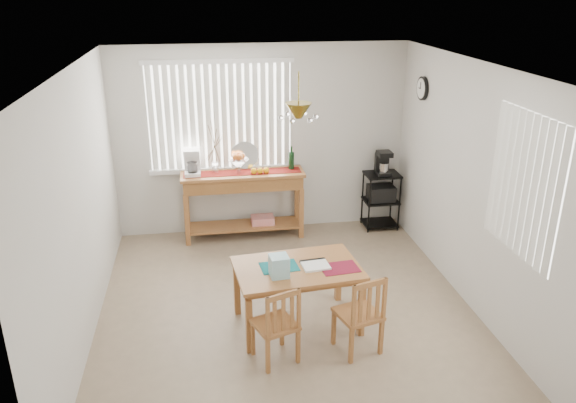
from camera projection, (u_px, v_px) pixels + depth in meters
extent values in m
cube|color=gray|center=(287.00, 310.00, 6.11)|extent=(4.00, 4.50, 0.01)
cube|color=silver|center=(261.00, 139.00, 7.75)|extent=(4.00, 0.10, 2.60)
cube|color=silver|center=(343.00, 329.00, 3.52)|extent=(4.00, 0.10, 2.60)
cube|color=silver|center=(74.00, 211.00, 5.34)|extent=(0.10, 4.50, 2.60)
cube|color=silver|center=(478.00, 188.00, 5.93)|extent=(0.10, 4.50, 2.60)
cube|color=white|center=(287.00, 61.00, 5.14)|extent=(4.00, 4.50, 0.10)
cube|color=white|center=(220.00, 117.00, 7.49)|extent=(1.90, 0.01, 1.40)
cube|color=white|center=(152.00, 119.00, 7.35)|extent=(0.07, 0.03, 1.40)
cube|color=white|center=(160.00, 119.00, 7.37)|extent=(0.07, 0.03, 1.40)
cube|color=white|center=(168.00, 119.00, 7.38)|extent=(0.07, 0.03, 1.40)
cube|color=white|center=(176.00, 119.00, 7.40)|extent=(0.07, 0.03, 1.40)
cube|color=white|center=(184.00, 118.00, 7.41)|extent=(0.07, 0.03, 1.40)
cube|color=white|center=(192.00, 118.00, 7.43)|extent=(0.07, 0.03, 1.40)
cube|color=white|center=(200.00, 118.00, 7.44)|extent=(0.07, 0.03, 1.40)
cube|color=white|center=(208.00, 117.00, 7.46)|extent=(0.07, 0.03, 1.40)
cube|color=white|center=(216.00, 117.00, 7.47)|extent=(0.07, 0.03, 1.40)
cube|color=white|center=(224.00, 117.00, 7.49)|extent=(0.07, 0.03, 1.40)
cube|color=white|center=(232.00, 117.00, 7.50)|extent=(0.07, 0.03, 1.40)
cube|color=white|center=(240.00, 116.00, 7.52)|extent=(0.07, 0.03, 1.40)
cube|color=white|center=(248.00, 116.00, 7.53)|extent=(0.07, 0.03, 1.40)
cube|color=white|center=(256.00, 116.00, 7.55)|extent=(0.07, 0.03, 1.40)
cube|color=white|center=(263.00, 115.00, 7.57)|extent=(0.07, 0.03, 1.40)
cube|color=white|center=(271.00, 115.00, 7.58)|extent=(0.07, 0.03, 1.40)
cube|color=white|center=(279.00, 115.00, 7.60)|extent=(0.07, 0.03, 1.40)
cube|color=white|center=(287.00, 115.00, 7.61)|extent=(0.07, 0.03, 1.40)
cube|color=white|center=(223.00, 169.00, 7.73)|extent=(1.98, 0.06, 0.06)
cube|color=white|center=(218.00, 61.00, 7.20)|extent=(1.98, 0.06, 0.06)
cube|color=white|center=(525.00, 185.00, 4.97)|extent=(0.01, 1.10, 1.30)
cube|color=white|center=(557.00, 206.00, 4.51)|extent=(0.03, 0.07, 1.30)
cube|color=white|center=(549.00, 201.00, 4.61)|extent=(0.03, 0.07, 1.30)
cube|color=white|center=(541.00, 196.00, 4.71)|extent=(0.03, 0.07, 1.30)
cube|color=white|center=(534.00, 192.00, 4.81)|extent=(0.03, 0.07, 1.30)
cube|color=white|center=(527.00, 187.00, 4.92)|extent=(0.03, 0.07, 1.30)
cube|color=white|center=(520.00, 183.00, 5.02)|extent=(0.03, 0.07, 1.30)
cube|color=white|center=(514.00, 179.00, 5.12)|extent=(0.03, 0.07, 1.30)
cube|color=white|center=(507.00, 176.00, 5.22)|extent=(0.03, 0.07, 1.30)
cube|color=white|center=(501.00, 172.00, 5.32)|extent=(0.03, 0.07, 1.30)
cube|color=white|center=(496.00, 168.00, 5.42)|extent=(0.03, 0.07, 1.30)
cylinder|color=black|center=(423.00, 88.00, 7.06)|extent=(0.04, 0.30, 0.30)
cylinder|color=white|center=(421.00, 88.00, 7.06)|extent=(0.01, 0.25, 0.25)
cylinder|color=olive|center=(299.00, 91.00, 4.98)|extent=(0.01, 0.01, 0.34)
cone|color=olive|center=(298.00, 111.00, 5.05)|extent=(0.24, 0.24, 0.14)
sphere|color=white|center=(316.00, 117.00, 5.09)|extent=(0.05, 0.05, 0.05)
sphere|color=white|center=(304.00, 114.00, 5.21)|extent=(0.05, 0.05, 0.05)
sphere|color=white|center=(287.00, 114.00, 5.18)|extent=(0.05, 0.05, 0.05)
sphere|color=white|center=(281.00, 118.00, 5.05)|extent=(0.05, 0.05, 0.05)
sphere|color=white|center=(292.00, 121.00, 4.93)|extent=(0.05, 0.05, 0.05)
sphere|color=white|center=(310.00, 120.00, 4.95)|extent=(0.05, 0.05, 0.05)
cube|color=#A36837|center=(243.00, 174.00, 7.57)|extent=(1.66, 0.47, 0.04)
cube|color=#956030|center=(243.00, 182.00, 7.61)|extent=(1.60, 0.42, 0.17)
cube|color=#A36837|center=(187.00, 221.00, 7.49)|extent=(0.06, 0.06, 0.72)
cube|color=#A36837|center=(301.00, 214.00, 7.72)|extent=(0.06, 0.06, 0.72)
cube|color=#A36837|center=(187.00, 210.00, 7.83)|extent=(0.06, 0.06, 0.72)
cube|color=#A36837|center=(297.00, 204.00, 8.05)|extent=(0.06, 0.06, 0.72)
cube|color=#A36837|center=(244.00, 225.00, 7.84)|extent=(1.53, 0.40, 0.03)
cube|color=red|center=(263.00, 220.00, 7.86)|extent=(0.31, 0.23, 0.10)
cube|color=maroon|center=(243.00, 172.00, 7.56)|extent=(1.58, 0.26, 0.01)
cube|color=white|center=(193.00, 173.00, 7.46)|extent=(0.21, 0.25, 0.05)
cube|color=white|center=(192.00, 162.00, 7.48)|extent=(0.21, 0.08, 0.31)
cube|color=white|center=(191.00, 152.00, 7.33)|extent=(0.21, 0.23, 0.07)
cylinder|color=white|center=(192.00, 167.00, 7.39)|extent=(0.13, 0.13, 0.13)
cylinder|color=white|center=(239.00, 170.00, 7.52)|extent=(0.05, 0.05, 0.10)
cone|color=white|center=(239.00, 163.00, 7.48)|extent=(0.27, 0.27, 0.09)
sphere|color=red|center=(242.00, 156.00, 7.46)|extent=(0.08, 0.08, 0.08)
sphere|color=red|center=(239.00, 155.00, 7.50)|extent=(0.08, 0.08, 0.08)
sphere|color=red|center=(235.00, 156.00, 7.47)|extent=(0.08, 0.08, 0.08)
sphere|color=red|center=(235.00, 157.00, 7.41)|extent=(0.08, 0.08, 0.08)
sphere|color=red|center=(240.00, 157.00, 7.40)|extent=(0.08, 0.08, 0.08)
sphere|color=#EBA10C|center=(254.00, 171.00, 7.49)|extent=(0.08, 0.08, 0.08)
sphere|color=#EBA10C|center=(260.00, 171.00, 7.50)|extent=(0.08, 0.08, 0.08)
sphere|color=#EBA10C|center=(266.00, 170.00, 7.51)|extent=(0.08, 0.08, 0.08)
cylinder|color=silver|center=(245.00, 155.00, 7.68)|extent=(0.37, 0.09, 0.37)
cylinder|color=white|center=(215.00, 168.00, 7.53)|extent=(0.08, 0.08, 0.15)
cylinder|color=#4C3823|center=(214.00, 146.00, 7.42)|extent=(0.09, 0.04, 0.46)
cylinder|color=#4C3823|center=(214.00, 144.00, 7.41)|extent=(0.14, 0.06, 0.50)
cylinder|color=#4C3823|center=(214.00, 148.00, 7.43)|extent=(0.18, 0.08, 0.37)
cylinder|color=#4C3823|center=(214.00, 142.00, 7.40)|extent=(0.06, 0.03, 0.57)
cylinder|color=#4C3823|center=(214.00, 148.00, 7.43)|extent=(0.23, 0.10, 0.32)
cylinder|color=black|center=(291.00, 161.00, 7.66)|extent=(0.08, 0.08, 0.24)
cylinder|color=black|center=(291.00, 149.00, 7.60)|extent=(0.03, 0.03, 0.08)
cylinder|color=black|center=(369.00, 206.00, 7.85)|extent=(0.02, 0.02, 0.81)
cylinder|color=black|center=(399.00, 204.00, 7.91)|extent=(0.02, 0.02, 0.81)
cylinder|color=black|center=(362.00, 197.00, 8.17)|extent=(0.02, 0.02, 0.81)
cylinder|color=black|center=(391.00, 196.00, 8.23)|extent=(0.02, 0.02, 0.81)
cube|color=black|center=(382.00, 175.00, 7.90)|extent=(0.48, 0.38, 0.03)
cube|color=black|center=(381.00, 201.00, 8.04)|extent=(0.48, 0.38, 0.02)
cube|color=black|center=(379.00, 223.00, 8.17)|extent=(0.48, 0.38, 0.02)
cube|color=black|center=(381.00, 193.00, 8.00)|extent=(0.36, 0.29, 0.21)
cube|color=black|center=(383.00, 172.00, 7.87)|extent=(0.19, 0.23, 0.05)
cube|color=black|center=(382.00, 163.00, 7.89)|extent=(0.19, 0.08, 0.29)
cube|color=black|center=(384.00, 153.00, 7.77)|extent=(0.19, 0.21, 0.07)
cylinder|color=silver|center=(383.00, 167.00, 7.83)|extent=(0.12, 0.12, 0.12)
cube|color=#A36837|center=(297.00, 268.00, 5.63)|extent=(1.31, 0.92, 0.04)
cube|color=#956030|center=(297.00, 272.00, 5.65)|extent=(1.22, 0.82, 0.05)
cube|color=#A36837|center=(249.00, 326.00, 5.32)|extent=(0.07, 0.07, 0.58)
cube|color=#A36837|center=(361.00, 310.00, 5.58)|extent=(0.07, 0.07, 0.58)
cube|color=#A36837|center=(237.00, 290.00, 5.94)|extent=(0.07, 0.07, 0.58)
cube|color=#A36837|center=(338.00, 277.00, 6.21)|extent=(0.07, 0.07, 0.58)
cube|color=#146B71|center=(279.00, 267.00, 5.62)|extent=(0.40, 0.30, 0.01)
cube|color=maroon|center=(339.00, 268.00, 5.60)|extent=(0.40, 0.30, 0.01)
cube|color=white|center=(316.00, 266.00, 5.62)|extent=(0.29, 0.24, 0.02)
cube|color=black|center=(312.00, 260.00, 5.73)|extent=(0.27, 0.05, 0.03)
cube|color=#92C8D5|center=(279.00, 266.00, 5.41)|extent=(0.19, 0.19, 0.21)
cube|color=#A36837|center=(275.00, 324.00, 5.19)|extent=(0.47, 0.47, 0.03)
cube|color=#A36837|center=(282.00, 329.00, 5.46)|extent=(0.04, 0.04, 0.36)
cube|color=#A36837|center=(253.00, 338.00, 5.32)|extent=(0.04, 0.04, 0.36)
cube|color=#A36837|center=(298.00, 346.00, 5.20)|extent=(0.04, 0.04, 0.36)
cube|color=#A36837|center=(268.00, 356.00, 5.06)|extent=(0.04, 0.04, 0.36)
cube|color=#A36837|center=(299.00, 308.00, 5.04)|extent=(0.04, 0.04, 0.40)
cube|color=#A36837|center=(268.00, 318.00, 4.90)|extent=(0.04, 0.04, 0.40)
cube|color=#A36837|center=(283.00, 296.00, 4.91)|extent=(0.32, 0.14, 0.05)
cube|color=#A36837|center=(292.00, 312.00, 5.02)|extent=(0.04, 0.03, 0.32)
cube|color=#A36837|center=(283.00, 315.00, 4.98)|extent=(0.04, 0.03, 0.32)
cube|color=#A36837|center=(275.00, 317.00, 4.94)|extent=(0.04, 0.03, 0.32)
cube|color=#A36837|center=(358.00, 314.00, 5.32)|extent=(0.48, 0.48, 0.04)
cube|color=#A36837|center=(362.00, 319.00, 5.60)|extent=(0.05, 0.05, 0.37)
cube|color=#A36837|center=(334.00, 327.00, 5.47)|extent=(0.05, 0.05, 0.37)
cube|color=#A36837|center=(381.00, 337.00, 5.32)|extent=(0.05, 0.05, 0.37)
cube|color=#A36837|center=(351.00, 346.00, 5.19)|extent=(0.05, 0.05, 0.37)
cube|color=#A36837|center=(384.00, 298.00, 5.16)|extent=(0.04, 0.04, 0.42)
cube|color=#A36837|center=(354.00, 306.00, 5.03)|extent=(0.04, 0.04, 0.42)
cube|color=#A36837|center=(370.00, 284.00, 5.02)|extent=(0.34, 0.12, 0.05)
cube|color=#A36837|center=(378.00, 302.00, 5.13)|extent=(0.04, 0.03, 0.34)
cube|color=#A36837|center=(369.00, 304.00, 5.10)|extent=(0.04, 0.03, 0.34)
cube|color=#A36837|center=(361.00, 306.00, 5.06)|extent=(0.04, 0.03, 0.34)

